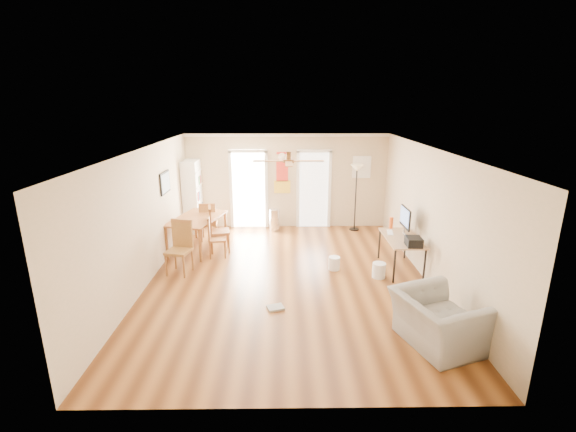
{
  "coord_description": "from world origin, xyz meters",
  "views": [
    {
      "loc": [
        -0.1,
        -7.36,
        3.48
      ],
      "look_at": [
        0.0,
        0.6,
        1.15
      ],
      "focal_mm": 24.94,
      "sensor_mm": 36.0,
      "label": 1
    }
  ],
  "objects_px": {
    "dining_chair_right_a": "(220,229)",
    "dining_chair_right_b": "(217,237)",
    "dining_chair_near": "(178,248)",
    "printer": "(414,242)",
    "dining_table": "(198,233)",
    "computer_desk": "(400,254)",
    "wastebasket_a": "(334,263)",
    "bookshelf": "(193,196)",
    "torchiere_lamp": "(356,198)",
    "armchair": "(438,321)",
    "trash_can": "(274,220)",
    "dining_chair_far": "(209,221)",
    "wastebasket_b": "(379,270)"
  },
  "relations": [
    {
      "from": "dining_chair_near",
      "to": "wastebasket_a",
      "type": "bearing_deg",
      "value": 15.93
    },
    {
      "from": "dining_chair_right_b",
      "to": "armchair",
      "type": "relative_size",
      "value": 0.8
    },
    {
      "from": "dining_chair_right_a",
      "to": "dining_table",
      "type": "bearing_deg",
      "value": 64.02
    },
    {
      "from": "trash_can",
      "to": "torchiere_lamp",
      "type": "distance_m",
      "value": 2.29
    },
    {
      "from": "computer_desk",
      "to": "wastebasket_a",
      "type": "height_order",
      "value": "computer_desk"
    },
    {
      "from": "dining_table",
      "to": "printer",
      "type": "bearing_deg",
      "value": -21.17
    },
    {
      "from": "dining_chair_near",
      "to": "printer",
      "type": "height_order",
      "value": "dining_chair_near"
    },
    {
      "from": "dining_chair_far",
      "to": "armchair",
      "type": "distance_m",
      "value": 6.22
    },
    {
      "from": "trash_can",
      "to": "dining_chair_far",
      "type": "bearing_deg",
      "value": -155.31
    },
    {
      "from": "dining_table",
      "to": "printer",
      "type": "xyz_separation_m",
      "value": [
        4.6,
        -1.78,
        0.41
      ]
    },
    {
      "from": "dining_table",
      "to": "computer_desk",
      "type": "relative_size",
      "value": 1.17
    },
    {
      "from": "wastebasket_a",
      "to": "wastebasket_b",
      "type": "relative_size",
      "value": 0.91
    },
    {
      "from": "torchiere_lamp",
      "to": "armchair",
      "type": "distance_m",
      "value": 5.43
    },
    {
      "from": "dining_table",
      "to": "dining_chair_near",
      "type": "relative_size",
      "value": 1.43
    },
    {
      "from": "dining_chair_right_b",
      "to": "wastebasket_b",
      "type": "bearing_deg",
      "value": -115.95
    },
    {
      "from": "wastebasket_a",
      "to": "armchair",
      "type": "xyz_separation_m",
      "value": [
        1.17,
        -2.72,
        0.25
      ]
    },
    {
      "from": "bookshelf",
      "to": "trash_can",
      "type": "distance_m",
      "value": 2.3
    },
    {
      "from": "bookshelf",
      "to": "dining_chair_far",
      "type": "distance_m",
      "value": 1.06
    },
    {
      "from": "dining_table",
      "to": "torchiere_lamp",
      "type": "height_order",
      "value": "torchiere_lamp"
    },
    {
      "from": "trash_can",
      "to": "computer_desk",
      "type": "bearing_deg",
      "value": -44.91
    },
    {
      "from": "dining_chair_near",
      "to": "trash_can",
      "type": "xyz_separation_m",
      "value": [
        1.9,
        2.83,
        -0.25
      ]
    },
    {
      "from": "dining_table",
      "to": "trash_can",
      "type": "distance_m",
      "value": 2.3
    },
    {
      "from": "dining_chair_right_b",
      "to": "torchiere_lamp",
      "type": "distance_m",
      "value": 3.98
    },
    {
      "from": "armchair",
      "to": "trash_can",
      "type": "bearing_deg",
      "value": 5.56
    },
    {
      "from": "computer_desk",
      "to": "armchair",
      "type": "relative_size",
      "value": 1.13
    },
    {
      "from": "dining_chair_right_b",
      "to": "armchair",
      "type": "xyz_separation_m",
      "value": [
        3.75,
        -3.49,
        -0.09
      ]
    },
    {
      "from": "dining_chair_right_a",
      "to": "dining_chair_right_b",
      "type": "distance_m",
      "value": 0.35
    },
    {
      "from": "wastebasket_b",
      "to": "armchair",
      "type": "bearing_deg",
      "value": -82.24
    },
    {
      "from": "torchiere_lamp",
      "to": "wastebasket_a",
      "type": "xyz_separation_m",
      "value": [
        -0.89,
        -2.68,
        -0.77
      ]
    },
    {
      "from": "bookshelf",
      "to": "trash_can",
      "type": "height_order",
      "value": "bookshelf"
    },
    {
      "from": "bookshelf",
      "to": "torchiere_lamp",
      "type": "xyz_separation_m",
      "value": [
        4.4,
        -0.02,
        -0.06
      ]
    },
    {
      "from": "dining_chair_far",
      "to": "computer_desk",
      "type": "height_order",
      "value": "dining_chair_far"
    },
    {
      "from": "printer",
      "to": "wastebasket_b",
      "type": "relative_size",
      "value": 1.1
    },
    {
      "from": "armchair",
      "to": "torchiere_lamp",
      "type": "bearing_deg",
      "value": -16.25
    },
    {
      "from": "torchiere_lamp",
      "to": "dining_table",
      "type": "bearing_deg",
      "value": -160.58
    },
    {
      "from": "dining_chair_right_a",
      "to": "dining_chair_near",
      "type": "xyz_separation_m",
      "value": [
        -0.65,
        -1.27,
        0.01
      ]
    },
    {
      "from": "dining_chair_right_a",
      "to": "wastebasket_b",
      "type": "bearing_deg",
      "value": -125.41
    },
    {
      "from": "bookshelf",
      "to": "dining_table",
      "type": "xyz_separation_m",
      "value": [
        0.39,
        -1.44,
        -0.57
      ]
    },
    {
      "from": "dining_chair_right_a",
      "to": "dining_chair_right_b",
      "type": "bearing_deg",
      "value": 168.59
    },
    {
      "from": "bookshelf",
      "to": "dining_chair_far",
      "type": "xyz_separation_m",
      "value": [
        0.54,
        -0.79,
        -0.47
      ]
    },
    {
      "from": "dining_table",
      "to": "trash_can",
      "type": "bearing_deg",
      "value": 38.02
    },
    {
      "from": "dining_chair_near",
      "to": "trash_can",
      "type": "height_order",
      "value": "dining_chair_near"
    },
    {
      "from": "dining_chair_right_a",
      "to": "dining_chair_right_b",
      "type": "xyz_separation_m",
      "value": [
        0.0,
        -0.35,
        -0.07
      ]
    },
    {
      "from": "dining_chair_near",
      "to": "dining_chair_right_b",
      "type": "bearing_deg",
      "value": 68.31
    },
    {
      "from": "dining_chair_far",
      "to": "wastebasket_a",
      "type": "distance_m",
      "value": 3.56
    },
    {
      "from": "bookshelf",
      "to": "torchiere_lamp",
      "type": "bearing_deg",
      "value": 18.21
    },
    {
      "from": "dining_table",
      "to": "dining_chair_right_a",
      "type": "height_order",
      "value": "dining_chair_right_a"
    },
    {
      "from": "bookshelf",
      "to": "armchair",
      "type": "xyz_separation_m",
      "value": [
        4.69,
        -5.42,
        -0.58
      ]
    },
    {
      "from": "dining_chair_right_b",
      "to": "dining_chair_near",
      "type": "distance_m",
      "value": 1.13
    },
    {
      "from": "bookshelf",
      "to": "printer",
      "type": "relative_size",
      "value": 5.72
    }
  ]
}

